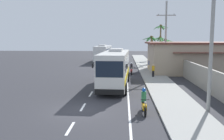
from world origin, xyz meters
The scene contains 19 objects.
ground_plane centered at (0.00, 0.00, 0.00)m, with size 160.00×160.00×0.00m, color #303035.
sidewalk_kerb centered at (6.80, 10.00, 0.07)m, with size 3.20×90.00×0.14m, color #999993.
lane_markings centered at (2.12, 14.47, 0.00)m, with size 3.44×71.00×0.01m.
boundary_wall centered at (10.60, 14.00, 1.10)m, with size 0.24×60.00×2.19m, color #9E998E.
coach_bus_foreground centered at (2.02, 8.67, 1.98)m, with size 3.26×10.83×3.82m.
coach_bus_far_lane centered at (-1.51, 35.69, 1.88)m, with size 3.29×11.22×3.61m.
motorcycle_beside_bus centered at (3.93, 17.46, 0.67)m, with size 0.56×1.96×1.66m.
motorcycle_trailing centered at (4.24, -0.27, 0.67)m, with size 0.56×1.96×1.67m.
pedestrian_near_kerb centered at (7.48, 17.52, 1.05)m, with size 0.36×0.36×1.74m.
pedestrian_midwalk centered at (6.83, 21.48, 0.94)m, with size 0.36×0.36×1.55m.
pedestrian_far_walk centered at (6.55, 14.46, 0.97)m, with size 0.36×0.36×1.59m.
utility_pole_nearest centered at (8.54, 0.17, 4.81)m, with size 2.21×0.24×9.24m.
utility_pole_mid centered at (8.44, 17.22, 5.07)m, with size 2.53×0.24×9.76m.
palm_nearest centered at (10.53, 36.22, 5.40)m, with size 3.27×2.99×7.80m.
palm_second centered at (10.08, 27.23, 3.52)m, with size 2.76×2.63×4.91m.
palm_third centered at (10.07, 33.29, 3.96)m, with size 2.90×2.75×5.38m.
palm_fourth centered at (7.99, 30.50, 4.09)m, with size 3.31×3.12×5.42m.
palm_farthest centered at (9.11, 38.62, 3.92)m, with size 2.95×3.10×5.42m.
roadside_building centered at (14.71, 19.81, 2.20)m, with size 16.88×9.56×4.37m.
Camera 1 is at (2.92, -15.96, 4.88)m, focal length 39.25 mm.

